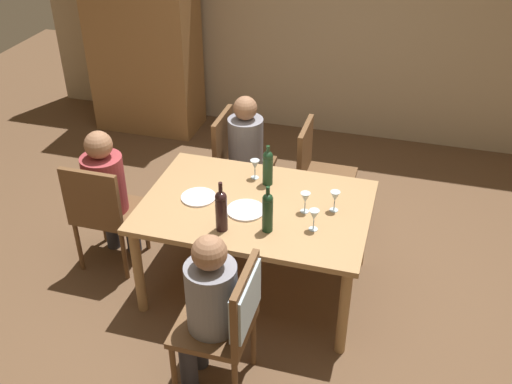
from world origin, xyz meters
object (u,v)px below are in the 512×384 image
chair_far_left (236,158)px  wine_glass_far (314,216)px  wine_glass_near_left (305,198)px  dinner_plate_host (199,197)px  wine_bottle_tall_green (268,167)px  wine_glass_near_right (335,197)px  wine_bottle_dark_red (221,209)px  dining_table (256,214)px  wine_glass_centre (255,165)px  chair_left_end (102,209)px  wine_bottle_short_olive (268,211)px  chair_far_right (317,170)px  person_man_guest (208,302)px  chair_near (233,314)px  armoire_cabinet (143,29)px  person_woman_host (107,188)px  person_man_bearded (249,149)px  dinner_plate_guest_left (246,210)px

chair_far_left → wine_glass_far: (0.87, -1.09, 0.31)m
wine_glass_near_left → dinner_plate_host: wine_glass_near_left is taller
wine_bottle_tall_green → wine_glass_near_left: wine_bottle_tall_green is taller
chair_far_left → wine_glass_near_right: size_ratio=6.17×
wine_bottle_dark_red → wine_glass_far: 0.59m
dinner_plate_host → dining_table: bearing=5.1°
wine_glass_centre → wine_glass_near_right: 0.68m
chair_left_end → wine_bottle_dark_red: size_ratio=2.60×
wine_bottle_short_olive → wine_glass_far: wine_bottle_short_olive is taller
chair_far_right → wine_bottle_tall_green: bearing=-22.0°
person_man_guest → wine_bottle_short_olive: 0.71m
chair_near → wine_bottle_dark_red: 0.70m
wine_glass_far → armoire_cabinet: bearing=133.3°
chair_left_end → person_man_guest: person_man_guest is taller
chair_left_end → chair_near: same height
wine_glass_near_right → armoire_cabinet: bearing=137.5°
chair_far_left → wine_glass_near_right: 1.32m
chair_far_left → wine_bottle_short_olive: wine_bottle_short_olive is taller
person_woman_host → dinner_plate_host: size_ratio=4.61×
wine_bottle_tall_green → person_man_guest: bearing=-91.6°
chair_far_left → chair_near: size_ratio=1.00×
wine_glass_near_left → wine_glass_far: 0.21m
wine_bottle_dark_red → dinner_plate_host: (-0.27, 0.30, -0.15)m
person_man_guest → chair_left_end: bearing=53.9°
wine_glass_near_left → wine_bottle_dark_red: bearing=-144.1°
person_man_bearded → wine_glass_near_right: 1.21m
wine_glass_far → wine_glass_centre: bearing=136.7°
wine_glass_near_right → dinner_plate_guest_left: size_ratio=0.57×
chair_left_end → person_woman_host: size_ratio=0.82×
dining_table → dinner_plate_host: 0.42m
armoire_cabinet → person_man_guest: 3.72m
wine_bottle_dark_red → wine_glass_near_left: size_ratio=2.38×
chair_far_left → dinner_plate_guest_left: bearing=21.3°
wine_glass_near_left → dinner_plate_host: size_ratio=0.61×
dinner_plate_guest_left → wine_glass_far: bearing=-9.2°
chair_far_left → chair_far_right: 0.70m
person_man_bearded → wine_glass_centre: person_man_bearded is taller
armoire_cabinet → chair_far_right: bearing=-32.6°
wine_bottle_dark_red → wine_glass_centre: bearing=87.5°
person_man_guest → armoire_cabinet: bearing=30.1°
chair_left_end → dinner_plate_host: size_ratio=3.76×
person_man_guest → wine_bottle_tall_green: (0.03, 1.19, 0.23)m
armoire_cabinet → person_man_bearded: bearing=-41.4°
armoire_cabinet → person_man_bearded: armoire_cabinet is taller
person_man_guest → wine_bottle_short_olive: bearing=-15.4°
person_man_bearded → wine_bottle_tall_green: 0.76m
person_man_guest → wine_glass_centre: person_man_guest is taller
person_woman_host → wine_glass_near_left: size_ratio=7.57×
armoire_cabinet → wine_glass_near_right: size_ratio=14.63×
armoire_cabinet → dinner_plate_host: 2.77m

